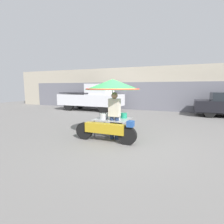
# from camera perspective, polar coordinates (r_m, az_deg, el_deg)

# --- Properties ---
(ground_plane) EXTENTS (36.00, 36.00, 0.00)m
(ground_plane) POSITION_cam_1_polar(r_m,az_deg,el_deg) (5.84, 3.93, -9.76)
(ground_plane) COLOR slate
(shopfront_building) EXTENTS (28.00, 2.06, 3.36)m
(shopfront_building) POSITION_cam_1_polar(r_m,az_deg,el_deg) (14.69, 15.90, 7.33)
(shopfront_building) COLOR #B2A893
(shopfront_building) RESTS_ON ground
(vendor_motorcycle_cart) EXTENTS (2.15, 1.94, 2.07)m
(vendor_motorcycle_cart) POSITION_cam_1_polar(r_m,az_deg,el_deg) (6.14, -0.03, 6.54)
(vendor_motorcycle_cart) COLOR black
(vendor_motorcycle_cart) RESTS_ON ground
(vendor_person) EXTENTS (0.38, 0.22, 1.62)m
(vendor_person) POSITION_cam_1_polar(r_m,az_deg,el_deg) (5.94, 0.81, -0.41)
(vendor_person) COLOR navy
(vendor_person) RESTS_ON ground
(pickup_truck) EXTENTS (4.97, 1.89, 2.05)m
(pickup_truck) POSITION_cam_1_polar(r_m,az_deg,el_deg) (13.64, -6.50, 4.70)
(pickup_truck) COLOR black
(pickup_truck) RESTS_ON ground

